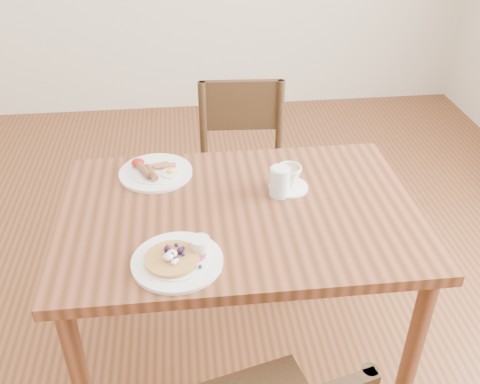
{
  "coord_description": "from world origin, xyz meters",
  "views": [
    {
      "loc": [
        -0.16,
        -1.45,
        1.79
      ],
      "look_at": [
        0.0,
        0.0,
        0.82
      ],
      "focal_mm": 40.0,
      "sensor_mm": 36.0,
      "label": 1
    }
  ],
  "objects_px": {
    "chair_far": "(243,170)",
    "teacup_saucer": "(289,178)",
    "breakfast_plate": "(155,172)",
    "dining_table": "(240,233)",
    "water_glass": "(280,182)",
    "pancake_plate": "(178,259)"
  },
  "relations": [
    {
      "from": "chair_far",
      "to": "water_glass",
      "type": "relative_size",
      "value": 8.28
    },
    {
      "from": "dining_table",
      "to": "water_glass",
      "type": "bearing_deg",
      "value": 26.52
    },
    {
      "from": "water_glass",
      "to": "breakfast_plate",
      "type": "bearing_deg",
      "value": 156.86
    },
    {
      "from": "breakfast_plate",
      "to": "water_glass",
      "type": "distance_m",
      "value": 0.48
    },
    {
      "from": "teacup_saucer",
      "to": "water_glass",
      "type": "bearing_deg",
      "value": -136.34
    },
    {
      "from": "pancake_plate",
      "to": "breakfast_plate",
      "type": "bearing_deg",
      "value": 98.95
    },
    {
      "from": "chair_far",
      "to": "breakfast_plate",
      "type": "height_order",
      "value": "chair_far"
    },
    {
      "from": "dining_table",
      "to": "water_glass",
      "type": "relative_size",
      "value": 11.29
    },
    {
      "from": "chair_far",
      "to": "breakfast_plate",
      "type": "distance_m",
      "value": 0.62
    },
    {
      "from": "water_glass",
      "to": "dining_table",
      "type": "bearing_deg",
      "value": -153.48
    },
    {
      "from": "dining_table",
      "to": "teacup_saucer",
      "type": "distance_m",
      "value": 0.26
    },
    {
      "from": "dining_table",
      "to": "chair_far",
      "type": "relative_size",
      "value": 1.36
    },
    {
      "from": "chair_far",
      "to": "pancake_plate",
      "type": "relative_size",
      "value": 3.26
    },
    {
      "from": "dining_table",
      "to": "teacup_saucer",
      "type": "height_order",
      "value": "teacup_saucer"
    },
    {
      "from": "teacup_saucer",
      "to": "dining_table",
      "type": "bearing_deg",
      "value": -149.23
    },
    {
      "from": "dining_table",
      "to": "chair_far",
      "type": "xyz_separation_m",
      "value": [
        0.09,
        0.67,
        -0.16
      ]
    },
    {
      "from": "pancake_plate",
      "to": "water_glass",
      "type": "xyz_separation_m",
      "value": [
        0.36,
        0.32,
        0.04
      ]
    },
    {
      "from": "dining_table",
      "to": "pancake_plate",
      "type": "xyz_separation_m",
      "value": [
        -0.21,
        -0.25,
        0.11
      ]
    },
    {
      "from": "teacup_saucer",
      "to": "breakfast_plate",
      "type": "bearing_deg",
      "value": 162.63
    },
    {
      "from": "teacup_saucer",
      "to": "water_glass",
      "type": "distance_m",
      "value": 0.06
    },
    {
      "from": "chair_far",
      "to": "water_glass",
      "type": "xyz_separation_m",
      "value": [
        0.06,
        -0.6,
        0.31
      ]
    },
    {
      "from": "chair_far",
      "to": "teacup_saucer",
      "type": "relative_size",
      "value": 6.29
    }
  ]
}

